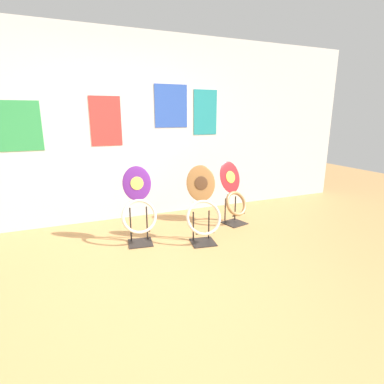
% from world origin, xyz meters
% --- Properties ---
extents(ground_plane, '(14.00, 14.00, 0.00)m').
position_xyz_m(ground_plane, '(0.00, 0.00, 0.00)').
color(ground_plane, '#B7844C').
extents(wall_back, '(8.00, 0.07, 2.60)m').
position_xyz_m(wall_back, '(0.00, 2.30, 1.30)').
color(wall_back, silver).
rests_on(wall_back, ground_plane).
extents(toilet_seat_display_woodgrain, '(0.44, 0.37, 0.92)m').
position_xyz_m(toilet_seat_display_woodgrain, '(0.81, 1.02, 0.45)').
color(toilet_seat_display_woodgrain, black).
rests_on(toilet_seat_display_woodgrain, ground_plane).
extents(toilet_seat_display_purple_note, '(0.43, 0.34, 0.91)m').
position_xyz_m(toilet_seat_display_purple_note, '(0.10, 1.29, 0.44)').
color(toilet_seat_display_purple_note, black).
rests_on(toilet_seat_display_purple_note, ground_plane).
extents(toilet_seat_display_crimson_swirl, '(0.43, 0.40, 0.86)m').
position_xyz_m(toilet_seat_display_crimson_swirl, '(1.48, 1.45, 0.38)').
color(toilet_seat_display_crimson_swirl, black).
rests_on(toilet_seat_display_crimson_swirl, ground_plane).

